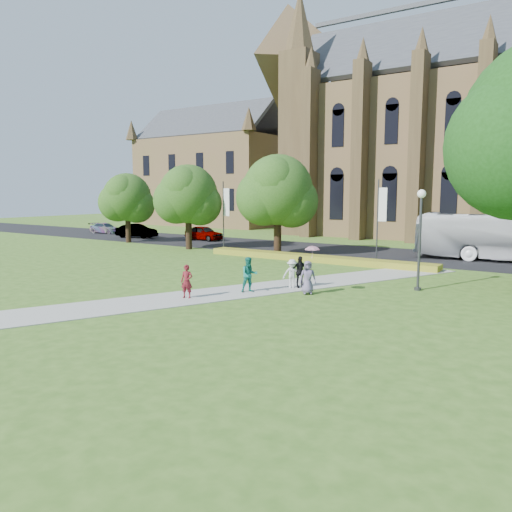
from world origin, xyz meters
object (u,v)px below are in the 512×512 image
Objects in this scene: car_2 at (105,228)px; pedestrian_0 at (187,281)px; tour_coach at (508,237)px; streetlamp at (420,227)px; car_1 at (137,231)px; car_0 at (204,233)px.

car_2 is 2.66× the size of pedestrian_0.
tour_coach is 8.05× the size of pedestrian_0.
streetlamp reaches higher than car_1.
streetlamp is at bearing -122.60° from car_1.
pedestrian_0 is at bearing -141.53° from car_1.
tour_coach is 25.42m from pedestrian_0.
car_1 is 1.08× the size of car_2.
car_0 is 0.96× the size of car_1.
car_0 is 8.20m from car_1.
streetlamp is 12.22m from pedestrian_0.
tour_coach is at bearing -99.34° from car_1.
tour_coach is 2.92× the size of car_0.
pedestrian_0 is (33.60, -22.72, 0.20)m from car_2.
tour_coach is at bearing -94.25° from car_2.
tour_coach is 3.02× the size of car_2.
streetlamp is at bearing 163.99° from tour_coach.
streetlamp is 1.18× the size of car_0.
car_2 is at bearing 125.33° from pedestrian_0.
streetlamp reaches higher than car_0.
car_0 is (-28.83, -0.22, -1.05)m from tour_coach.
car_2 is at bearing 94.34° from car_0.
car_0 is at bearing -94.60° from car_2.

